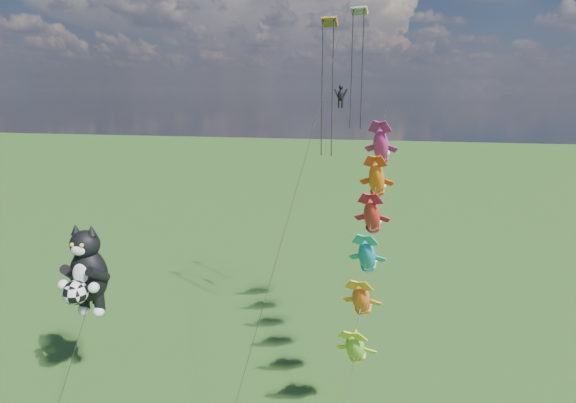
# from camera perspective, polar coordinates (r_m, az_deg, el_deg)

# --- Properties ---
(ground) EXTENTS (300.00, 300.00, 0.00)m
(ground) POSITION_cam_1_polar(r_m,az_deg,el_deg) (34.29, -26.18, -18.76)
(ground) COLOR #163F0F
(cat_kite_rig) EXTENTS (2.56, 4.17, 10.21)m
(cat_kite_rig) POSITION_cam_1_polar(r_m,az_deg,el_deg) (29.07, -22.81, -7.64)
(cat_kite_rig) COLOR brown
(cat_kite_rig) RESTS_ON ground
(fish_windsock_rig) EXTENTS (1.90, 15.92, 16.53)m
(fish_windsock_rig) POSITION_cam_1_polar(r_m,az_deg,el_deg) (27.68, 9.63, -3.98)
(fish_windsock_rig) COLOR brown
(fish_windsock_rig) RESTS_ON ground
(parafoil_rig) EXTENTS (5.52, 16.96, 25.15)m
(parafoil_rig) POSITION_cam_1_polar(r_m,az_deg,el_deg) (30.52, 5.96, 13.59)
(parafoil_rig) COLOR brown
(parafoil_rig) RESTS_ON ground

